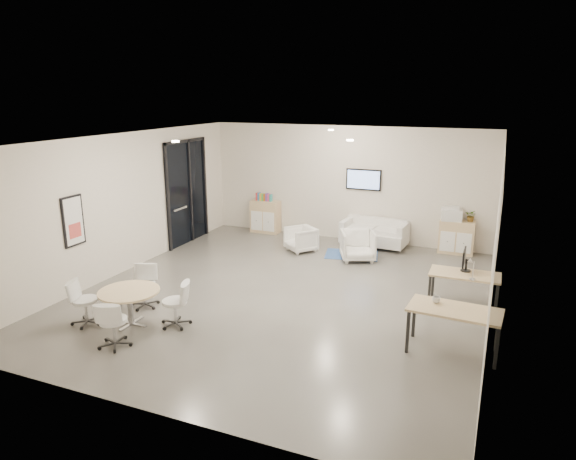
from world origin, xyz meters
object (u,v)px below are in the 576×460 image
(desk_front, at_px, (454,313))
(round_table, at_px, (129,295))
(armchair_left, at_px, (301,238))
(armchair_right, at_px, (358,244))
(sideboard_left, at_px, (266,217))
(sideboard_right, at_px, (456,237))
(loveseat, at_px, (375,234))
(desk_rear, at_px, (465,277))

(desk_front, relative_size, round_table, 1.36)
(armchair_left, bearing_deg, armchair_right, 33.76)
(sideboard_left, relative_size, sideboard_right, 1.09)
(armchair_left, bearing_deg, sideboard_right, 59.19)
(loveseat, height_order, desk_front, desk_front)
(armchair_left, xyz_separation_m, armchair_right, (1.58, -0.16, 0.06))
(loveseat, xyz_separation_m, desk_front, (2.54, -5.33, 0.32))
(sideboard_left, relative_size, desk_front, 0.65)
(loveseat, distance_m, desk_front, 5.92)
(armchair_left, height_order, desk_front, desk_front)
(desk_front, bearing_deg, sideboard_right, 98.50)
(armchair_right, xyz_separation_m, desk_rear, (2.67, -2.02, 0.20))
(armchair_left, height_order, armchair_right, armchair_right)
(sideboard_left, bearing_deg, loveseat, -3.15)
(armchair_right, relative_size, desk_front, 0.56)
(armchair_right, bearing_deg, desk_front, -80.23)
(sideboard_left, relative_size, desk_rear, 0.73)
(desk_rear, relative_size, round_table, 1.21)
(sideboard_left, xyz_separation_m, loveseat, (3.37, -0.19, -0.13))
(round_table, bearing_deg, desk_rear, 30.02)
(sideboard_right, bearing_deg, loveseat, -174.75)
(loveseat, bearing_deg, sideboard_left, -178.25)
(desk_rear, bearing_deg, armchair_right, 142.67)
(loveseat, height_order, armchair_left, loveseat)
(sideboard_right, relative_size, armchair_right, 1.06)
(sideboard_right, xyz_separation_m, armchair_right, (-2.23, -1.53, -0.02))
(desk_rear, distance_m, desk_front, 1.98)
(sideboard_left, relative_size, loveseat, 0.54)
(armchair_right, xyz_separation_m, desk_front, (2.66, -4.00, 0.26))
(sideboard_right, height_order, round_table, sideboard_right)
(sideboard_left, height_order, armchair_left, sideboard_left)
(sideboard_right, xyz_separation_m, loveseat, (-2.11, -0.19, -0.09))
(desk_front, xyz_separation_m, round_table, (-5.47, -1.19, -0.10))
(armchair_left, xyz_separation_m, desk_front, (4.24, -4.15, 0.31))
(desk_rear, height_order, round_table, desk_rear)
(armchair_right, relative_size, desk_rear, 0.63)
(sideboard_right, bearing_deg, desk_front, -85.55)
(desk_rear, distance_m, round_table, 6.34)
(armchair_left, bearing_deg, desk_front, -5.05)
(desk_front, distance_m, round_table, 5.60)
(loveseat, distance_m, armchair_left, 2.07)
(desk_front, bearing_deg, sideboard_left, 141.00)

